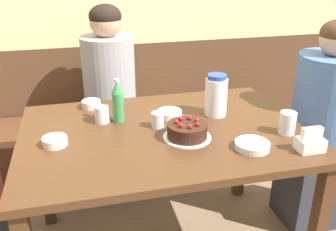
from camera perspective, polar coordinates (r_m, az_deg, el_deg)
bench_seat at (r=2.72m, az=-4.69°, el=-4.50°), size 2.08×0.38×0.46m
dining_table at (r=1.80m, az=-0.65°, el=-4.78°), size 1.32×0.92×0.74m
birthday_cake at (r=1.67m, az=2.94°, el=-2.37°), size 0.22×0.22×0.09m
water_pitcher at (r=1.90m, az=7.34°, el=3.04°), size 0.11×0.11×0.21m
soju_bottle at (r=1.82m, az=-7.66°, el=2.10°), size 0.06×0.06×0.22m
napkin_holder at (r=1.68m, az=20.88°, el=-3.81°), size 0.11×0.08×0.11m
bowl_soup_white at (r=1.63m, az=12.71°, el=-4.47°), size 0.15×0.15×0.03m
bowl_rice_small at (r=1.89m, az=0.22°, el=0.28°), size 0.13×0.13×0.03m
bowl_side_dish at (r=2.04m, az=-11.62°, el=1.71°), size 0.10×0.10×0.04m
bowl_sauce_shallow at (r=1.69m, az=-16.86°, el=-3.78°), size 0.11×0.11×0.04m
glass_water_tall at (r=1.77m, az=-1.60°, el=-0.68°), size 0.06×0.06×0.07m
glass_tumbler_short at (r=1.79m, az=17.73°, el=-1.08°), size 0.08×0.08×0.10m
glass_shot_small at (r=1.85m, az=-10.05°, el=0.18°), size 0.07×0.07×0.08m
person_teal_shirt at (r=2.45m, az=-8.66°, el=1.29°), size 0.32×0.34×1.23m
person_grey_tee at (r=2.26m, az=22.27°, el=-2.35°), size 0.35×0.35×1.20m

